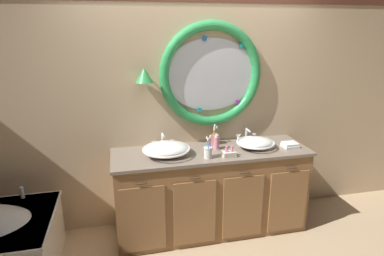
% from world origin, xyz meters
% --- Properties ---
extents(ground_plane, '(14.00, 14.00, 0.00)m').
position_xyz_m(ground_plane, '(0.00, 0.00, 0.00)').
color(ground_plane, tan).
extents(back_wall_assembly, '(6.40, 0.26, 2.60)m').
position_xyz_m(back_wall_assembly, '(0.01, 0.58, 1.33)').
color(back_wall_assembly, '#D6B78E').
rests_on(back_wall_assembly, ground_plane).
extents(vanity_counter, '(1.96, 0.62, 0.88)m').
position_xyz_m(vanity_counter, '(0.11, 0.26, 0.44)').
color(vanity_counter, olive).
rests_on(vanity_counter, ground_plane).
extents(sink_basin_left, '(0.46, 0.46, 0.12)m').
position_xyz_m(sink_basin_left, '(-0.34, 0.23, 0.94)').
color(sink_basin_left, white).
rests_on(sink_basin_left, vanity_counter).
extents(sink_basin_right, '(0.39, 0.39, 0.11)m').
position_xyz_m(sink_basin_right, '(0.57, 0.23, 0.94)').
color(sink_basin_right, white).
rests_on(sink_basin_right, vanity_counter).
extents(faucet_set_left, '(0.24, 0.13, 0.15)m').
position_xyz_m(faucet_set_left, '(-0.34, 0.47, 0.94)').
color(faucet_set_left, silver).
rests_on(faucet_set_left, vanity_counter).
extents(faucet_set_right, '(0.23, 0.12, 0.14)m').
position_xyz_m(faucet_set_right, '(0.57, 0.47, 0.94)').
color(faucet_set_right, silver).
rests_on(faucet_set_right, vanity_counter).
extents(toothbrush_holder_left, '(0.09, 0.09, 0.22)m').
position_xyz_m(toothbrush_holder_left, '(0.03, 0.08, 0.94)').
color(toothbrush_holder_left, white).
rests_on(toothbrush_holder_left, vanity_counter).
extents(toothbrush_holder_right, '(0.10, 0.10, 0.21)m').
position_xyz_m(toothbrush_holder_right, '(0.21, 0.44, 0.94)').
color(toothbrush_holder_right, '#996647').
rests_on(toothbrush_holder_right, vanity_counter).
extents(soap_dispenser, '(0.06, 0.07, 0.16)m').
position_xyz_m(soap_dispenser, '(0.17, 0.29, 0.95)').
color(soap_dispenser, pink).
rests_on(soap_dispenser, vanity_counter).
extents(folded_hand_towel, '(0.15, 0.14, 0.05)m').
position_xyz_m(folded_hand_towel, '(0.92, 0.17, 0.90)').
color(folded_hand_towel, white).
rests_on(folded_hand_towel, vanity_counter).
extents(toiletry_basket, '(0.12, 0.08, 0.11)m').
position_xyz_m(toiletry_basket, '(0.23, 0.07, 0.91)').
color(toiletry_basket, beige).
rests_on(toiletry_basket, vanity_counter).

